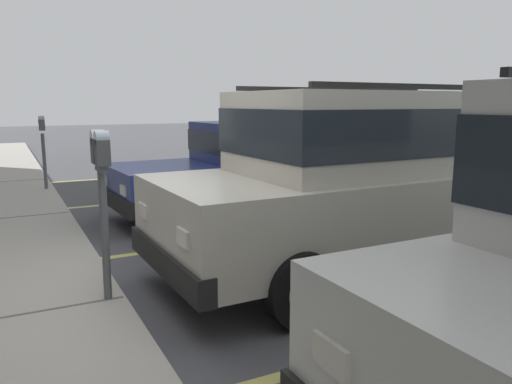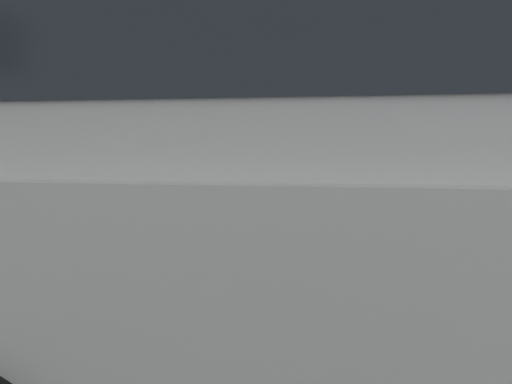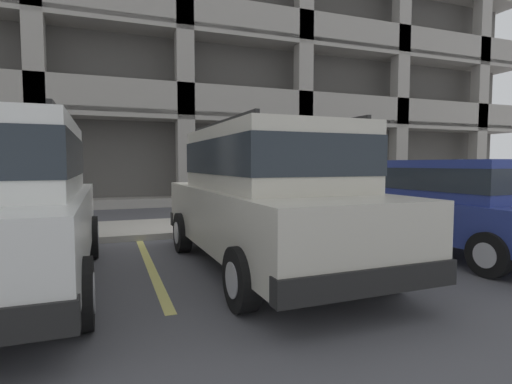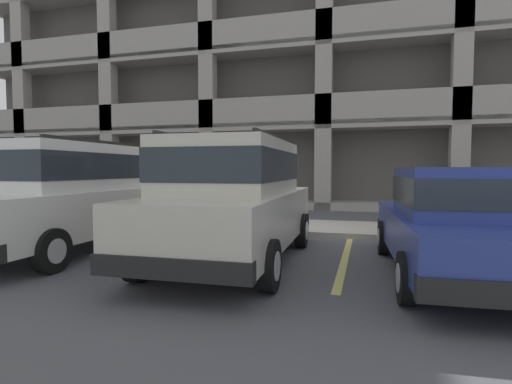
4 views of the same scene
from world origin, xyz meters
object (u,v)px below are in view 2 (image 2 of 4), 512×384
object	(u,v)px
silver_suv	(418,159)
parking_meter_far	(257,151)
parking_meter_near	(135,143)
dark_hatchback	(411,172)
red_sedan	(481,182)

from	to	relation	value
silver_suv	parking_meter_far	bearing A→B (deg)	21.69
parking_meter_near	parking_meter_far	xyz separation A→B (m)	(6.56, 0.01, -0.15)
silver_suv	parking_meter_near	size ratio (longest dim) A/B	3.19
dark_hatchback	parking_meter_far	bearing A→B (deg)	38.28
silver_suv	parking_meter_far	distance (m)	7.27
parking_meter_near	silver_suv	bearing A→B (deg)	-92.60
parking_meter_near	parking_meter_far	distance (m)	6.56
red_sedan	dark_hatchback	bearing A→B (deg)	-1.99
dark_hatchback	red_sedan	bearing A→B (deg)	175.31
silver_suv	red_sedan	bearing A→B (deg)	178.07
silver_suv	parking_meter_near	xyz separation A→B (m)	(0.13, 2.84, 0.16)
red_sedan	parking_meter_near	world-z (taller)	red_sedan
silver_suv	parking_meter_far	xyz separation A→B (m)	(6.69, 2.84, 0.01)
red_sedan	parking_meter_near	distance (m)	4.39
dark_hatchback	silver_suv	bearing A→B (deg)	174.27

